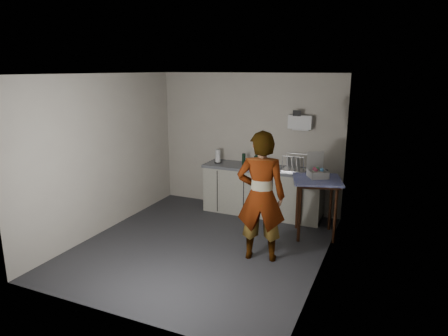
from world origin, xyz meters
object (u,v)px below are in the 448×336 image
at_px(soap_bottle, 256,159).
at_px(dish_rack, 294,167).
at_px(side_table, 317,186).
at_px(soda_can, 263,164).
at_px(dark_bottle, 244,159).
at_px(paper_towel, 218,156).
at_px(kitchen_counter, 263,192).
at_px(bakery_box, 317,172).
at_px(standing_man, 261,196).

height_order(soap_bottle, dish_rack, dish_rack).
bearing_deg(side_table, soda_can, 136.35).
height_order(side_table, soda_can, soda_can).
distance_m(side_table, dark_bottle, 1.62).
height_order(soda_can, paper_towel, paper_towel).
height_order(kitchen_counter, dish_rack, dish_rack).
bearing_deg(dish_rack, soda_can, -177.58).
distance_m(dish_rack, bakery_box, 0.70).
bearing_deg(soda_can, bakery_box, -23.47).
bearing_deg(dish_rack, standing_man, -91.39).
xyz_separation_m(dark_bottle, dish_rack, (0.97, -0.03, -0.05)).
height_order(soap_bottle, paper_towel, soap_bottle).
xyz_separation_m(standing_man, bakery_box, (0.54, 1.22, 0.12)).
relative_size(standing_man, bakery_box, 4.69).
relative_size(side_table, soap_bottle, 3.54).
distance_m(soda_can, paper_towel, 0.93).
bearing_deg(bakery_box, side_table, -109.34).
relative_size(dark_bottle, dish_rack, 0.54).
height_order(standing_man, soap_bottle, standing_man).
xyz_separation_m(kitchen_counter, bakery_box, (1.08, -0.51, 0.63)).
bearing_deg(soda_can, soap_bottle, 163.97).
relative_size(soap_bottle, dark_bottle, 1.22).
distance_m(soap_bottle, bakery_box, 1.32).
distance_m(side_table, dish_rack, 0.79).
bearing_deg(dark_bottle, bakery_box, -19.30).
bearing_deg(kitchen_counter, soda_can, -72.29).
bearing_deg(paper_towel, side_table, -16.40).
bearing_deg(dish_rack, kitchen_counter, 177.73).
relative_size(dark_bottle, bakery_box, 0.56).
bearing_deg(soda_can, standing_man, -72.74).
xyz_separation_m(soap_bottle, bakery_box, (1.22, -0.51, 0.01)).
height_order(kitchen_counter, soda_can, soda_can).
xyz_separation_m(standing_man, dish_rack, (0.04, 1.71, 0.04)).
xyz_separation_m(side_table, soda_can, (-1.09, 0.55, 0.13)).
bearing_deg(standing_man, dish_rack, -104.50).
height_order(kitchen_counter, side_table, side_table).
xyz_separation_m(standing_man, soda_can, (-0.52, 1.68, 0.04)).
distance_m(standing_man, soap_bottle, 1.86).
height_order(side_table, dark_bottle, dark_bottle).
distance_m(standing_man, bakery_box, 1.34).
bearing_deg(paper_towel, bakery_box, -14.13).
bearing_deg(bakery_box, standing_man, -145.93).
bearing_deg(dish_rack, bakery_box, -44.17).
bearing_deg(soap_bottle, side_table, -25.76).
height_order(side_table, paper_towel, paper_towel).
distance_m(soda_can, dark_bottle, 0.41).
bearing_deg(paper_towel, soap_bottle, 0.28).
distance_m(standing_man, paper_towel, 2.26).
xyz_separation_m(soda_can, paper_towel, (-0.93, 0.04, 0.06)).
bearing_deg(standing_man, side_table, -129.56).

